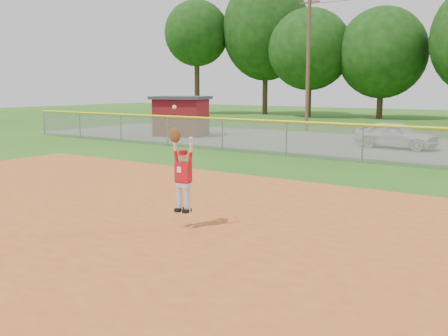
# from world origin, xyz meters

# --- Properties ---
(ground) EXTENTS (120.00, 120.00, 0.00)m
(ground) POSITION_xyz_m (0.00, 0.00, 0.00)
(ground) COLOR #265914
(ground) RESTS_ON ground
(clay_infield) EXTENTS (24.00, 16.00, 0.04)m
(clay_infield) POSITION_xyz_m (0.00, -3.00, 0.02)
(clay_infield) COLOR #AA4F1E
(clay_infield) RESTS_ON ground
(parking_strip) EXTENTS (44.00, 10.00, 0.03)m
(parking_strip) POSITION_xyz_m (0.00, 16.00, 0.01)
(parking_strip) COLOR slate
(parking_strip) RESTS_ON ground
(car_white_a) EXTENTS (4.00, 1.95, 1.32)m
(car_white_a) POSITION_xyz_m (-0.18, 15.35, 0.69)
(car_white_a) COLOR silver
(car_white_a) RESTS_ON parking_strip
(utility_shed) EXTENTS (3.77, 3.28, 2.40)m
(utility_shed) POSITION_xyz_m (-12.73, 14.41, 1.23)
(utility_shed) COLOR #610D12
(utility_shed) RESTS_ON ground
(outfield_fence) EXTENTS (40.06, 0.10, 1.55)m
(outfield_fence) POSITION_xyz_m (0.00, 10.00, 0.88)
(outfield_fence) COLOR gray
(outfield_fence) RESTS_ON ground
(ballplayer) EXTENTS (0.59, 0.26, 2.22)m
(ballplayer) POSITION_xyz_m (-0.01, -1.14, 1.25)
(ballplayer) COLOR silver
(ballplayer) RESTS_ON ground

